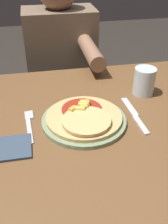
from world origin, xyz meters
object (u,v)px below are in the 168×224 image
(knife, at_px, (135,115))
(person_diner, at_px, (62,65))
(fork, at_px, (29,124))
(pizza, at_px, (84,117))
(dining_table, at_px, (92,151))
(drinking_glass, at_px, (144,81))
(plate, at_px, (84,120))

(knife, relative_size, person_diner, 0.19)
(fork, bearing_deg, person_diner, 74.63)
(pizza, distance_m, person_diner, 0.70)
(dining_table, distance_m, drinking_glass, 0.33)
(knife, bearing_deg, drinking_glass, 59.43)
(drinking_glass, bearing_deg, plate, -150.95)
(plate, distance_m, pizza, 0.02)
(drinking_glass, xyz_separation_m, person_diner, (-0.25, 0.54, -0.15))
(pizza, bearing_deg, drinking_glass, 29.78)
(fork, height_order, drinking_glass, drinking_glass)
(plate, bearing_deg, drinking_glass, 29.05)
(dining_table, bearing_deg, drinking_glass, 32.88)
(plate, xyz_separation_m, fork, (-0.18, 0.02, -0.00))
(plate, distance_m, fork, 0.18)
(drinking_glass, height_order, person_diner, person_diner)
(knife, height_order, person_diner, person_diner)
(fork, xyz_separation_m, drinking_glass, (0.44, 0.12, 0.05))
(dining_table, relative_size, plate, 3.72)
(knife, height_order, drinking_glass, drinking_glass)
(dining_table, bearing_deg, plate, 169.65)
(pizza, bearing_deg, dining_table, -1.75)
(dining_table, xyz_separation_m, plate, (-0.03, 0.01, 0.13))
(pizza, height_order, knife, pizza)
(plate, xyz_separation_m, knife, (0.18, 0.00, -0.00))
(pizza, relative_size, person_diner, 0.21)
(fork, bearing_deg, dining_table, -7.08)
(dining_table, height_order, plate, plate)
(pizza, distance_m, fork, 0.18)
(drinking_glass, bearing_deg, pizza, -150.22)
(pizza, relative_size, fork, 1.40)
(knife, xyz_separation_m, drinking_glass, (0.08, 0.14, 0.05))
(pizza, height_order, person_diner, person_diner)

